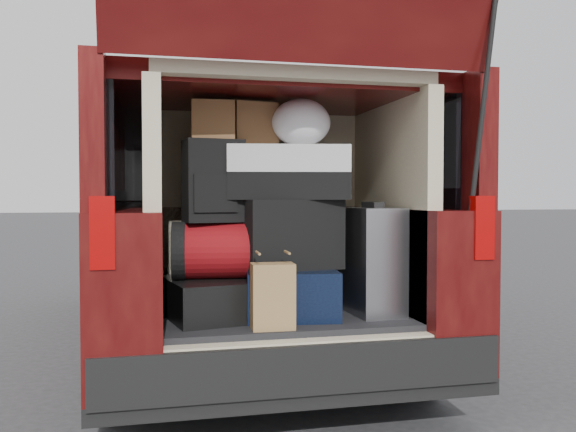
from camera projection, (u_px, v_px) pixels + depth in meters
name	position (u px, v px, depth m)	size (l,w,h in m)	color
ground	(289.00, 430.00, 3.04)	(80.00, 80.00, 0.00)	#313133
minivan	(236.00, 228.00, 4.82)	(1.90, 5.35, 2.77)	black
load_floor	(278.00, 361.00, 3.30)	(1.24, 1.05, 0.55)	black
black_hardshell	(205.00, 299.00, 3.07)	(0.36, 0.50, 0.20)	black
navy_hardshell	(289.00, 291.00, 3.19)	(0.46, 0.56, 0.24)	black
silver_roller	(373.00, 261.00, 3.20)	(0.23, 0.37, 0.56)	silver
kraft_bag	(273.00, 296.00, 2.83)	(0.20, 0.13, 0.31)	olive
red_duffel	(216.00, 250.00, 3.10)	(0.44, 0.29, 0.29)	maroon
black_soft_case	(290.00, 234.00, 3.16)	(0.50, 0.30, 0.36)	black
backpack	(213.00, 181.00, 3.08)	(0.29, 0.18, 0.42)	black
twotone_duffel	(288.00, 173.00, 3.17)	(0.62, 0.32, 0.28)	silver
grocery_sack_lower	(213.00, 121.00, 3.09)	(0.21, 0.17, 0.19)	brown
grocery_sack_upper	(252.00, 125.00, 3.21)	(0.23, 0.19, 0.23)	brown
plastic_bag_center	(301.00, 123.00, 3.18)	(0.31, 0.29, 0.25)	white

